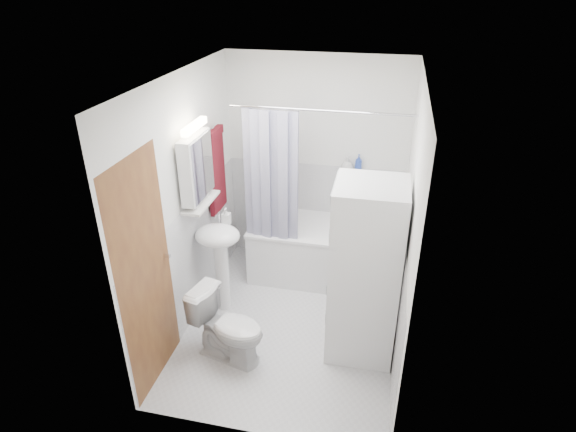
% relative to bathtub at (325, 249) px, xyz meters
% --- Properties ---
extents(floor, '(2.60, 2.60, 0.00)m').
position_rel_bathtub_xyz_m(floor, '(-0.19, -0.92, -0.35)').
color(floor, silver).
rests_on(floor, ground).
extents(room_walls, '(2.60, 2.60, 2.60)m').
position_rel_bathtub_xyz_m(room_walls, '(-0.19, -0.92, 1.14)').
color(room_walls, white).
rests_on(room_walls, ground).
extents(wainscot, '(1.98, 2.58, 2.58)m').
position_rel_bathtub_xyz_m(wainscot, '(-0.19, -0.63, 0.25)').
color(wainscot, white).
rests_on(wainscot, ground).
extents(door, '(0.05, 2.00, 2.00)m').
position_rel_bathtub_xyz_m(door, '(-1.14, -1.47, 0.65)').
color(door, brown).
rests_on(door, ground).
extents(bathtub, '(1.64, 0.78, 0.62)m').
position_rel_bathtub_xyz_m(bathtub, '(0.00, 0.00, 0.00)').
color(bathtub, white).
rests_on(bathtub, ground).
extents(tub_spout, '(0.04, 0.12, 0.04)m').
position_rel_bathtub_xyz_m(tub_spout, '(0.20, 0.33, 0.60)').
color(tub_spout, silver).
rests_on(tub_spout, room_walls).
extents(curtain_rod, '(1.82, 0.02, 0.02)m').
position_rel_bathtub_xyz_m(curtain_rod, '(-0.00, -0.33, 1.65)').
color(curtain_rod, silver).
rests_on(curtain_rod, room_walls).
extents(shower_curtain, '(0.55, 0.02, 1.45)m').
position_rel_bathtub_xyz_m(shower_curtain, '(-0.54, -0.33, 0.90)').
color(shower_curtain, '#161446').
rests_on(shower_curtain, curtain_rod).
extents(sink, '(0.44, 0.37, 1.04)m').
position_rel_bathtub_xyz_m(sink, '(-0.94, -0.81, 0.36)').
color(sink, white).
rests_on(sink, ground).
extents(medicine_cabinet, '(0.13, 0.50, 0.71)m').
position_rel_bathtub_xyz_m(medicine_cabinet, '(-1.09, -0.82, 1.22)').
color(medicine_cabinet, white).
rests_on(medicine_cabinet, room_walls).
extents(shelf, '(0.18, 0.54, 0.02)m').
position_rel_bathtub_xyz_m(shelf, '(-1.08, -0.82, 0.85)').
color(shelf, silver).
rests_on(shelf, room_walls).
extents(shower_caddy, '(0.22, 0.06, 0.02)m').
position_rel_bathtub_xyz_m(shower_caddy, '(0.25, 0.32, 0.80)').
color(shower_caddy, silver).
rests_on(shower_caddy, room_walls).
extents(towel, '(0.07, 0.37, 0.90)m').
position_rel_bathtub_xyz_m(towel, '(-1.12, -0.25, 0.96)').
color(towel, maroon).
rests_on(towel, room_walls).
extents(washer_dryer, '(0.61, 0.59, 1.65)m').
position_rel_bathtub_xyz_m(washer_dryer, '(0.49, -1.10, 0.48)').
color(washer_dryer, white).
rests_on(washer_dryer, ground).
extents(toilet, '(0.75, 0.53, 0.66)m').
position_rel_bathtub_xyz_m(toilet, '(-0.64, -1.48, -0.02)').
color(toilet, white).
rests_on(toilet, ground).
extents(soap_pump, '(0.08, 0.17, 0.08)m').
position_rel_bathtub_xyz_m(soap_pump, '(-0.90, -0.67, 0.60)').
color(soap_pump, gray).
rests_on(soap_pump, sink).
extents(shelf_bottle, '(0.07, 0.18, 0.07)m').
position_rel_bathtub_xyz_m(shelf_bottle, '(-1.08, -0.97, 0.90)').
color(shelf_bottle, gray).
rests_on(shelf_bottle, shelf).
extents(shelf_cup, '(0.10, 0.09, 0.10)m').
position_rel_bathtub_xyz_m(shelf_cup, '(-1.08, -0.70, 0.92)').
color(shelf_cup, gray).
rests_on(shelf_cup, shelf).
extents(shampoo_a, '(0.13, 0.17, 0.13)m').
position_rel_bathtub_xyz_m(shampoo_a, '(0.16, 0.32, 0.88)').
color(shampoo_a, gray).
rests_on(shampoo_a, shower_caddy).
extents(shampoo_b, '(0.08, 0.21, 0.08)m').
position_rel_bathtub_xyz_m(shampoo_b, '(0.28, 0.32, 0.86)').
color(shampoo_b, '#2A47A8').
rests_on(shampoo_b, shower_caddy).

